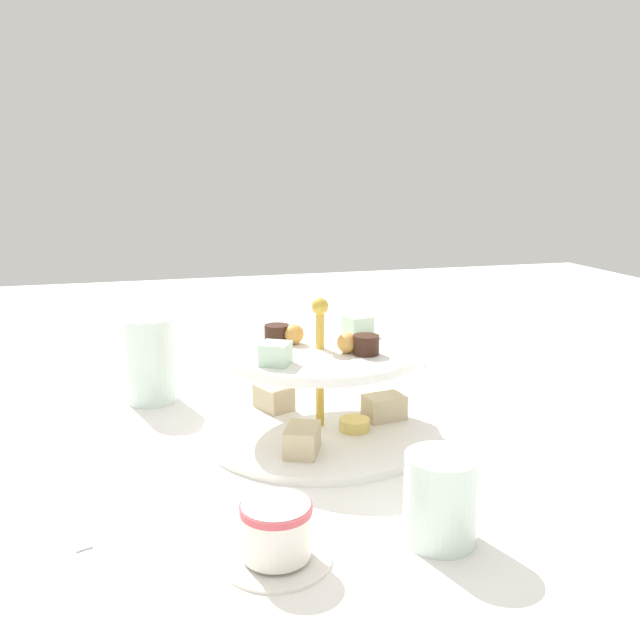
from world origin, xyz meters
TOP-DOWN VIEW (x-y plane):
  - ground_plane at (0.00, 0.00)m, footprint 2.40×2.40m
  - tiered_serving_stand at (0.00, -0.00)m, footprint 0.28×0.28m
  - water_glass_tall_right at (-0.19, 0.17)m, footprint 0.07×0.07m
  - water_glass_short_left at (0.04, -0.25)m, footprint 0.06×0.06m
  - teacup_with_saucer at (-0.10, -0.25)m, footprint 0.09×0.09m
  - butter_knife_left at (0.16, 0.26)m, footprint 0.16×0.08m
  - butter_knife_right at (-0.29, -0.11)m, footprint 0.07×0.16m

SIDE VIEW (x-z plane):
  - ground_plane at x=0.00m, z-range 0.00..0.00m
  - butter_knife_left at x=0.16m, z-range 0.00..0.00m
  - butter_knife_right at x=-0.29m, z-range 0.00..0.00m
  - teacup_with_saucer at x=-0.10m, z-range 0.00..0.05m
  - water_glass_short_left at x=0.04m, z-range 0.00..0.08m
  - tiered_serving_stand at x=0.00m, z-range -0.04..0.13m
  - water_glass_tall_right at x=-0.19m, z-range 0.00..0.12m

